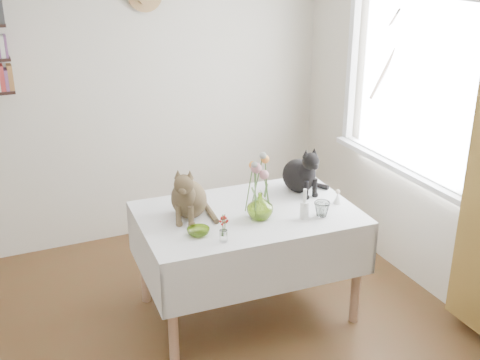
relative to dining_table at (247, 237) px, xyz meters
name	(u,v)px	position (x,y,z in m)	size (l,w,h in m)	color
room	(189,204)	(-0.66, -0.74, 0.67)	(4.08, 4.58, 2.58)	brown
window	(410,97)	(1.31, 0.06, 0.82)	(0.12, 1.52, 1.32)	white
dining_table	(247,237)	(0.00, 0.00, 0.00)	(1.47, 0.99, 0.77)	white
tabby_cat	(189,189)	(-0.37, 0.10, 0.38)	(0.25, 0.32, 0.37)	brown
black_cat	(299,167)	(0.48, 0.18, 0.37)	(0.24, 0.30, 0.36)	black
flower_vase	(260,206)	(0.03, -0.12, 0.28)	(0.17, 0.17, 0.18)	#AED44B
green_bowl	(198,232)	(-0.41, -0.18, 0.21)	(0.14, 0.14, 0.04)	#AED44B
drinking_glass	(322,209)	(0.42, -0.25, 0.24)	(0.11, 0.11, 0.10)	white
candlestick	(304,209)	(0.29, -0.24, 0.26)	(0.06, 0.06, 0.20)	white
berry_jar	(223,229)	(-0.31, -0.32, 0.28)	(0.05, 0.05, 0.19)	white
porcelain_figurine	(337,197)	(0.62, -0.12, 0.23)	(0.05, 0.05, 0.10)	white
flower_bouquet	(259,169)	(0.03, -0.11, 0.53)	(0.17, 0.12, 0.39)	#4C7233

